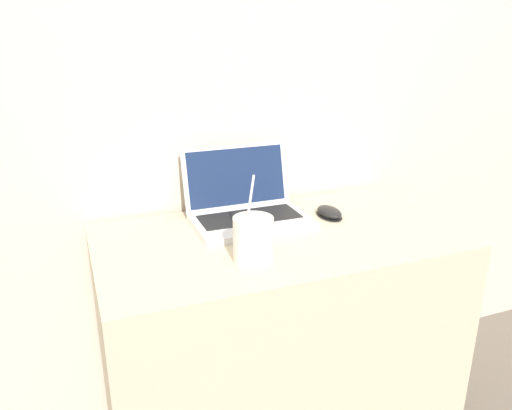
{
  "coord_description": "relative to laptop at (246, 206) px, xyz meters",
  "views": [
    {
      "loc": [
        -0.54,
        -0.92,
        1.29
      ],
      "look_at": [
        -0.05,
        0.34,
        0.81
      ],
      "focal_mm": 35.0,
      "sensor_mm": 36.0,
      "label": 1
    }
  ],
  "objects": [
    {
      "name": "wall_back",
      "position": [
        0.05,
        0.18,
        0.47
      ],
      "size": [
        7.0,
        0.04,
        2.5
      ],
      "color": "beige",
      "rests_on": "ground_plane"
    },
    {
      "name": "desk",
      "position": [
        0.05,
        -0.14,
        -0.41
      ],
      "size": [
        1.03,
        0.57,
        0.73
      ],
      "color": "beige",
      "rests_on": "ground_plane"
    },
    {
      "name": "laptop",
      "position": [
        0.0,
        0.0,
        0.0
      ],
      "size": [
        0.34,
        0.28,
        0.21
      ],
      "color": "silver",
      "rests_on": "desk"
    },
    {
      "name": "drink_cup",
      "position": [
        -0.08,
        -0.27,
        0.01
      ],
      "size": [
        0.1,
        0.1,
        0.22
      ],
      "color": "silver",
      "rests_on": "desk"
    },
    {
      "name": "computer_mouse",
      "position": [
        0.25,
        -0.07,
        -0.03
      ],
      "size": [
        0.07,
        0.11,
        0.03
      ],
      "color": "black",
      "rests_on": "desk"
    }
  ]
}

